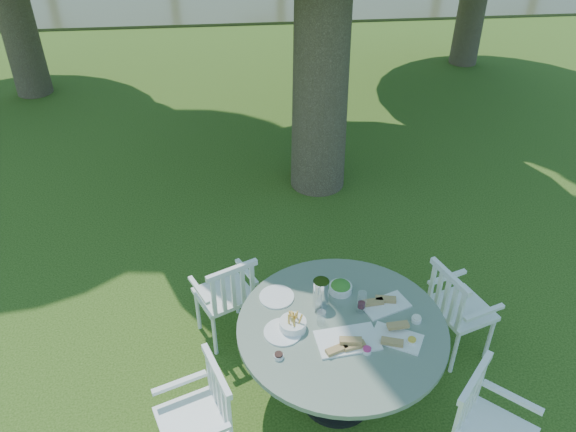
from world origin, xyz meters
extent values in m
plane|color=#1E3B0C|center=(0.00, 0.00, 0.00)|extent=(140.00, 140.00, 0.00)
cylinder|color=black|center=(0.25, -1.10, 0.02)|extent=(0.56, 0.56, 0.04)
cylinder|color=black|center=(0.25, -1.10, 0.40)|extent=(0.12, 0.12, 0.72)
cylinder|color=slate|center=(0.25, -1.10, 0.78)|extent=(1.48, 1.48, 0.04)
cylinder|color=white|center=(1.56, -0.83, 0.22)|extent=(0.04, 0.04, 0.44)
cylinder|color=white|center=(1.43, -0.45, 0.22)|extent=(0.04, 0.04, 0.44)
cylinder|color=white|center=(1.22, -0.94, 0.22)|extent=(0.04, 0.04, 0.44)
cylinder|color=white|center=(1.10, -0.57, 0.22)|extent=(0.04, 0.04, 0.44)
cube|color=white|center=(1.33, -0.70, 0.46)|extent=(0.54, 0.56, 0.04)
cube|color=white|center=(1.14, -0.76, 0.67)|extent=(0.18, 0.44, 0.45)
cylinder|color=white|center=(-0.49, -0.08, 0.21)|extent=(0.03, 0.03, 0.43)
cylinder|color=white|center=(-0.84, -0.24, 0.21)|extent=(0.03, 0.03, 0.43)
cylinder|color=white|center=(-0.34, -0.39, 0.21)|extent=(0.03, 0.03, 0.43)
cylinder|color=white|center=(-0.69, -0.55, 0.21)|extent=(0.03, 0.03, 0.43)
cube|color=white|center=(-0.59, -0.32, 0.45)|extent=(0.57, 0.55, 0.04)
cube|color=white|center=(-0.51, -0.49, 0.65)|extent=(0.41, 0.22, 0.44)
cylinder|color=white|center=(-0.71, -1.31, 0.22)|extent=(0.04, 0.04, 0.44)
cube|color=white|center=(-0.81, -1.56, 0.46)|extent=(0.55, 0.57, 0.04)
cube|color=white|center=(-0.62, -1.49, 0.67)|extent=(0.20, 0.44, 0.45)
cylinder|color=white|center=(1.11, -1.60, 0.23)|extent=(0.04, 0.04, 0.46)
cube|color=white|center=(0.95, -1.73, 0.70)|extent=(0.35, 0.38, 0.47)
cube|color=white|center=(0.26, -1.25, 0.80)|extent=(0.45, 0.30, 0.02)
cube|color=white|center=(0.60, -1.26, 0.80)|extent=(0.39, 0.34, 0.01)
cube|color=white|center=(0.60, -0.94, 0.80)|extent=(0.38, 0.29, 0.01)
cylinder|color=white|center=(-0.17, -1.13, 0.80)|extent=(0.27, 0.27, 0.01)
cylinder|color=white|center=(-0.18, -0.77, 0.80)|extent=(0.26, 0.26, 0.01)
cylinder|color=white|center=(-0.10, -1.10, 0.83)|extent=(0.19, 0.19, 0.07)
cylinder|color=white|center=(0.30, -0.75, 0.82)|extent=(0.17, 0.17, 0.06)
cylinder|color=silver|center=(0.13, -0.88, 0.91)|extent=(0.12, 0.12, 0.23)
cylinder|color=white|center=(0.41, -0.98, 0.88)|extent=(0.07, 0.07, 0.18)
cylinder|color=white|center=(0.10, -0.96, 0.84)|extent=(0.06, 0.06, 0.10)
cylinder|color=white|center=(0.10, -1.07, 0.85)|extent=(0.06, 0.06, 0.11)
cylinder|color=white|center=(0.37, -1.36, 0.81)|extent=(0.06, 0.06, 0.03)
cylinder|color=white|center=(0.69, -1.31, 0.81)|extent=(0.06, 0.06, 0.03)
cylinder|color=white|center=(0.78, -1.11, 0.81)|extent=(0.07, 0.07, 0.03)
cylinder|color=white|center=(-0.22, -1.35, 0.81)|extent=(0.07, 0.07, 0.03)
camera|label=1|loc=(-0.41, -3.84, 3.67)|focal=35.00mm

